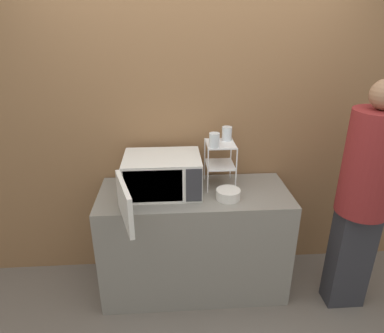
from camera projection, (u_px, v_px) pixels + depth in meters
The scene contains 9 objects.
ground_plane at pixel (197, 310), 2.67m from camera, with size 12.00×12.00×0.00m, color #6B6056.
wall_back at pixel (191, 126), 2.75m from camera, with size 8.00×0.06×2.60m.
counter at pixel (194, 240), 2.77m from camera, with size 1.45×0.61×0.88m.
microwave at pixel (161, 175), 2.54m from camera, with size 0.59×0.84×0.28m.
dish_rack at pixel (220, 155), 2.61m from camera, with size 0.22×0.25×0.35m.
glass_front_left at pixel (214, 140), 2.47m from camera, with size 0.08×0.08×0.10m.
glass_back_right at pixel (227, 133), 2.62m from camera, with size 0.08×0.08×0.10m.
bowl at pixel (228, 194), 2.49m from camera, with size 0.18×0.18×0.07m.
person at pixel (364, 191), 2.38m from camera, with size 0.36×0.36×1.76m.
Camera 1 is at (-0.18, -2.00, 2.09)m, focal length 32.00 mm.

